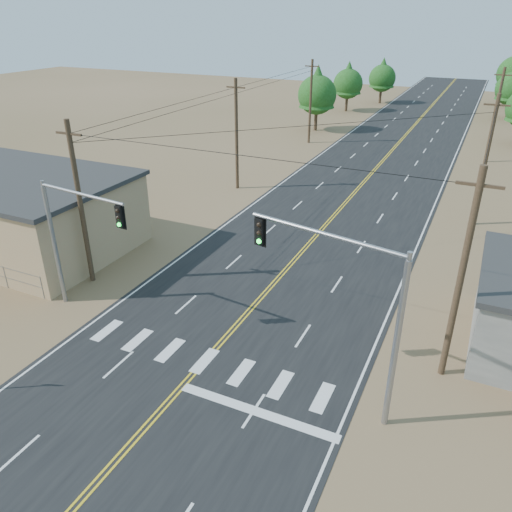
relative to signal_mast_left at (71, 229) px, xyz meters
The scene contains 13 objects.
ground 13.47m from the signal_mast_left, 47.04° to the right, with size 220.00×220.00×0.00m, color #8D6C4C.
road 23.04m from the signal_mast_left, 67.71° to the left, with size 15.00×200.00×0.02m, color black.
utility_pole_left_near 3.45m from the signal_mast_left, 124.73° to the left, with size 1.80×0.30×10.00m.
utility_pole_left_mid 22.91m from the signal_mast_left, 94.91° to the left, with size 1.80×0.30×10.00m.
utility_pole_left_far 42.87m from the signal_mast_left, 92.62° to the left, with size 1.80×0.30×10.00m.
utility_pole_right_near 19.25m from the signal_mast_left, ahead, with size 1.80×0.30×10.00m.
utility_pole_right_mid 29.73m from the signal_mast_left, 50.17° to the left, with size 1.80×0.30×10.00m.
utility_pole_right_far 46.87m from the signal_mast_left, 66.03° to the left, with size 1.80×0.30×10.00m.
signal_mast_left is the anchor object (origin of this frame).
signal_mast_right 15.40m from the signal_mast_left, ahead, with size 6.76×1.64×7.85m.
tree_left_near 50.18m from the signal_mast_left, 94.08° to the left, with size 5.26×5.26×8.77m.
tree_left_mid 66.47m from the signal_mast_left, 93.28° to the left, with size 4.75×4.75×7.92m.
tree_left_far 76.67m from the signal_mast_left, 90.34° to the left, with size 4.69×4.69×7.82m.
Camera 1 is at (10.53, -8.49, 15.33)m, focal length 35.00 mm.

